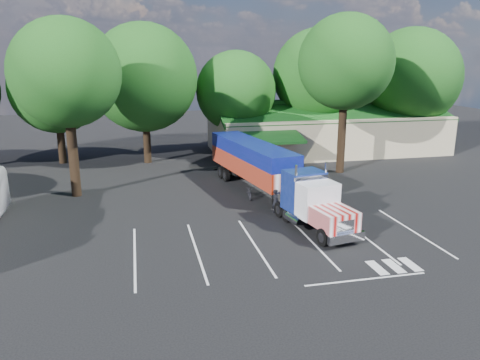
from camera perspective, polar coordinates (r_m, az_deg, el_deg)
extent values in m
plane|color=black|center=(31.14, -0.91, -3.79)|extent=(120.00, 120.00, 0.00)
cube|color=#C1B190|center=(51.59, 10.35, 5.73)|extent=(24.00, 11.00, 4.00)
cube|color=#175019|center=(49.08, 11.58, 8.17)|extent=(24.20, 6.25, 2.10)
cube|color=#175019|center=(53.47, 9.47, 8.79)|extent=(24.20, 6.25, 2.10)
cube|color=#C1B190|center=(43.75, 3.50, 3.54)|extent=(5.00, 2.50, 2.80)
cube|color=#175019|center=(42.25, 4.02, 5.20)|extent=(5.40, 3.19, 0.80)
cylinder|color=black|center=(47.89, -20.95, 4.30)|extent=(0.70, 0.70, 4.00)
sphere|color=#1A4814|center=(47.31, -21.53, 10.44)|extent=(8.40, 8.40, 8.40)
cylinder|color=black|center=(45.78, -11.28, 4.74)|extent=(0.70, 0.70, 4.30)
sphere|color=#1A4814|center=(45.15, -11.66, 12.13)|extent=(10.00, 10.00, 10.00)
cylinder|color=black|center=(48.16, -0.51, 5.09)|extent=(0.70, 0.70, 3.60)
sphere|color=#1A4814|center=(47.58, -0.52, 10.80)|extent=(8.00, 8.00, 8.00)
cylinder|color=black|center=(51.18, 9.33, 5.99)|extent=(0.70, 0.70, 4.50)
sphere|color=#1A4814|center=(50.63, 9.61, 12.54)|extent=(9.60, 9.60, 9.60)
cylinder|color=black|center=(54.70, 19.61, 5.57)|extent=(0.70, 0.70, 3.90)
sphere|color=#1A4814|center=(54.16, 20.15, 11.68)|extent=(10.40, 10.40, 10.40)
cylinder|color=black|center=(35.87, -19.66, 2.80)|extent=(0.70, 0.70, 6.00)
sphere|color=#1A4814|center=(35.21, -20.50, 12.14)|extent=(7.60, 7.60, 7.60)
cylinder|color=black|center=(41.82, 12.29, 5.28)|extent=(0.70, 0.70, 6.50)
sphere|color=#1A4814|center=(41.29, 12.78, 13.86)|extent=(8.00, 8.00, 8.00)
cube|color=black|center=(28.30, 8.95, -4.49)|extent=(1.97, 6.33, 0.22)
cube|color=white|center=(25.72, 12.86, -6.91)|extent=(2.25, 0.61, 0.49)
cube|color=white|center=(25.66, 12.70, -5.66)|extent=(1.08, 0.29, 0.81)
cube|color=silver|center=(26.39, 11.43, -4.60)|extent=(2.40, 2.48, 1.03)
cube|color=silver|center=(27.65, 9.43, -2.43)|extent=(2.46, 1.80, 2.06)
cube|color=black|center=(27.05, 10.12, -1.86)|extent=(2.04, 0.43, 0.90)
cube|color=white|center=(27.95, 8.71, 0.28)|extent=(2.31, 0.49, 0.22)
cube|color=#0B1A51|center=(28.91, 7.76, -1.22)|extent=(2.52, 2.15, 2.42)
cylinder|color=white|center=(27.66, 6.78, -1.26)|extent=(0.19, 0.19, 3.05)
cylinder|color=white|center=(28.70, 10.37, -0.81)|extent=(0.19, 0.19, 3.05)
cylinder|color=white|center=(27.78, 6.71, -4.77)|extent=(0.83, 1.52, 0.59)
cylinder|color=white|center=(28.99, 10.90, -4.10)|extent=(0.83, 1.52, 0.59)
cube|color=white|center=(35.65, 1.45, 1.83)|extent=(4.29, 11.70, 1.34)
cube|color=navy|center=(35.40, 1.46, 3.74)|extent=(4.29, 11.70, 1.08)
cube|color=black|center=(39.29, -0.80, 1.31)|extent=(1.60, 3.28, 0.31)
cube|color=black|center=(31.51, 3.98, -2.41)|extent=(0.12, 0.12, 1.25)
cube|color=black|center=(32.07, 5.99, -2.14)|extent=(0.12, 0.12, 1.25)
cube|color=white|center=(41.24, -1.87, 1.45)|extent=(2.14, 0.48, 0.11)
cylinder|color=black|center=(25.83, 10.15, -6.88)|extent=(0.48, 1.03, 0.99)
cylinder|color=black|center=(26.85, 13.56, -6.22)|extent=(0.48, 1.03, 0.99)
cylinder|color=black|center=(29.15, 5.79, -4.17)|extent=(0.48, 1.03, 0.99)
cylinder|color=black|center=(30.05, 8.96, -3.69)|extent=(0.48, 1.03, 0.99)
cylinder|color=black|center=(29.97, 4.89, -3.61)|extent=(0.48, 1.03, 0.99)
cylinder|color=black|center=(30.85, 8.00, -3.16)|extent=(0.48, 1.03, 0.99)
cylinder|color=black|center=(38.38, -1.71, 0.57)|extent=(0.48, 1.03, 0.99)
cylinder|color=black|center=(39.07, 0.87, 0.83)|extent=(0.48, 1.03, 0.99)
cylinder|color=black|center=(39.35, -2.27, 0.92)|extent=(0.48, 1.03, 0.99)
cylinder|color=black|center=(40.03, 0.26, 1.17)|extent=(0.48, 1.03, 0.99)
imported|color=black|center=(30.54, 4.35, -2.61)|extent=(0.62, 0.71, 1.63)
imported|color=black|center=(33.81, 1.17, -1.45)|extent=(0.86, 1.85, 0.93)
imported|color=#9FA1A6|center=(45.22, 1.67, 3.12)|extent=(4.73, 1.78, 1.54)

